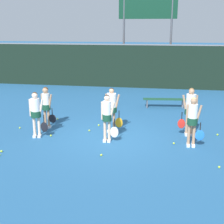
{
  "coord_description": "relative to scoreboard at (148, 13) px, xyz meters",
  "views": [
    {
      "loc": [
        1.86,
        -10.78,
        3.97
      ],
      "look_at": [
        0.03,
        0.03,
        0.93
      ],
      "focal_mm": 50.0,
      "sensor_mm": 36.0,
      "label": 1
    }
  ],
  "objects": [
    {
      "name": "tennis_ball_5",
      "position": [
        -3.87,
        -12.88,
        -4.77
      ],
      "size": [
        0.07,
        0.07,
        0.07
      ],
      "primitive_type": "sphere",
      "color": "#CCE033",
      "rests_on": "ground_plane"
    },
    {
      "name": "ground_plane",
      "position": [
        -0.6,
        -10.79,
        -4.8
      ],
      "size": [
        140.0,
        140.0,
        0.0
      ],
      "primitive_type": "plane",
      "color": "#235684"
    },
    {
      "name": "player_4",
      "position": [
        -0.67,
        -10.25,
        -3.78
      ],
      "size": [
        0.68,
        0.4,
        1.73
      ],
      "rotation": [
        0.0,
        0.0,
        -0.03
      ],
      "color": "tan",
      "rests_on": "ground_plane"
    },
    {
      "name": "player_3",
      "position": [
        -3.31,
        -10.2,
        -3.81
      ],
      "size": [
        0.63,
        0.34,
        1.67
      ],
      "rotation": [
        0.0,
        0.0,
        -0.18
      ],
      "color": "tan",
      "rests_on": "ground_plane"
    },
    {
      "name": "player_0",
      "position": [
        -3.28,
        -11.29,
        -3.81
      ],
      "size": [
        0.64,
        0.37,
        1.69
      ],
      "rotation": [
        0.0,
        0.0,
        0.18
      ],
      "color": "beige",
      "rests_on": "ground_plane"
    },
    {
      "name": "player_5",
      "position": [
        2.25,
        -10.18,
        -3.72
      ],
      "size": [
        0.68,
        0.41,
        1.8
      ],
      "rotation": [
        0.0,
        0.0,
        0.1
      ],
      "color": "tan",
      "rests_on": "ground_plane"
    },
    {
      "name": "player_2",
      "position": [
        2.26,
        -11.3,
        -3.79
      ],
      "size": [
        0.65,
        0.35,
        1.72
      ],
      "rotation": [
        0.0,
        0.0,
        -0.01
      ],
      "color": "tan",
      "rests_on": "ground_plane"
    },
    {
      "name": "player_1",
      "position": [
        -0.64,
        -11.32,
        -3.82
      ],
      "size": [
        0.62,
        0.32,
        1.7
      ],
      "rotation": [
        0.0,
        0.0,
        0.03
      ],
      "color": "beige",
      "rests_on": "ground_plane"
    },
    {
      "name": "tennis_ball_0",
      "position": [
        -3.29,
        -9.07,
        -4.77
      ],
      "size": [
        0.07,
        0.07,
        0.07
      ],
      "primitive_type": "sphere",
      "color": "#CCE033",
      "rests_on": "ground_plane"
    },
    {
      "name": "tennis_ball_10",
      "position": [
        3.32,
        -10.03,
        -4.77
      ],
      "size": [
        0.07,
        0.07,
        0.07
      ],
      "primitive_type": "sphere",
      "color": "#CCE033",
      "rests_on": "ground_plane"
    },
    {
      "name": "scoreboard",
      "position": [
        0.0,
        0.0,
        0.0
      ],
      "size": [
        3.84,
        0.15,
        6.14
      ],
      "color": "#515156",
      "rests_on": "ground_plane"
    },
    {
      "name": "fence_windscreen",
      "position": [
        -0.6,
        -1.18,
        -3.36
      ],
      "size": [
        60.0,
        0.08,
        2.85
      ],
      "color": "black",
      "rests_on": "ground_plane"
    },
    {
      "name": "tennis_ball_3",
      "position": [
        2.58,
        -9.04,
        -4.77
      ],
      "size": [
        0.07,
        0.07,
        0.07
      ],
      "primitive_type": "sphere",
      "color": "#CCE033",
      "rests_on": "ground_plane"
    },
    {
      "name": "tennis_ball_11",
      "position": [
        -2.81,
        -11.17,
        -4.77
      ],
      "size": [
        0.07,
        0.07,
        0.07
      ],
      "primitive_type": "sphere",
      "color": "#CCE033",
      "rests_on": "ground_plane"
    },
    {
      "name": "tennis_ball_2",
      "position": [
        -1.31,
        -9.64,
        -4.77
      ],
      "size": [
        0.07,
        0.07,
        0.07
      ],
      "primitive_type": "sphere",
      "color": "#CCE033",
      "rests_on": "ground_plane"
    },
    {
      "name": "bench_courtside",
      "position": [
        1.35,
        -6.13,
        -4.41
      ],
      "size": [
        2.2,
        0.6,
        0.45
      ],
      "rotation": [
        0.0,
        0.0,
        0.11
      ],
      "color": "#19472D",
      "rests_on": "ground_plane"
    },
    {
      "name": "tennis_ball_6",
      "position": [
        -0.6,
        -12.64,
        -4.77
      ],
      "size": [
        0.07,
        0.07,
        0.07
      ],
      "primitive_type": "sphere",
      "color": "#CCE033",
      "rests_on": "ground_plane"
    },
    {
      "name": "tennis_ball_7",
      "position": [
        -1.54,
        -10.36,
        -4.77
      ],
      "size": [
        0.07,
        0.07,
        0.07
      ],
      "primitive_type": "sphere",
      "color": "#CCE033",
      "rests_on": "ground_plane"
    },
    {
      "name": "tennis_ball_1",
      "position": [
        1.69,
        -11.21,
        -4.77
      ],
      "size": [
        0.07,
        0.07,
        0.07
      ],
      "primitive_type": "sphere",
      "color": "#CCE033",
      "rests_on": "ground_plane"
    },
    {
      "name": "tennis_ball_4",
      "position": [
        -4.36,
        -10.51,
        -4.77
      ],
      "size": [
        0.07,
        0.07,
        0.07
      ],
      "primitive_type": "sphere",
      "color": "#CCE033",
      "rests_on": "ground_plane"
    },
    {
      "name": "tennis_ball_9",
      "position": [
        2.94,
        -12.92,
        -4.77
      ],
      "size": [
        0.07,
        0.07,
        0.07
      ],
      "primitive_type": "sphere",
      "color": "#CCE033",
      "rests_on": "ground_plane"
    }
  ]
}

